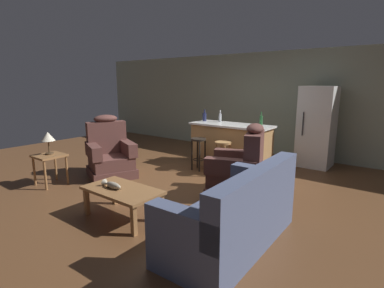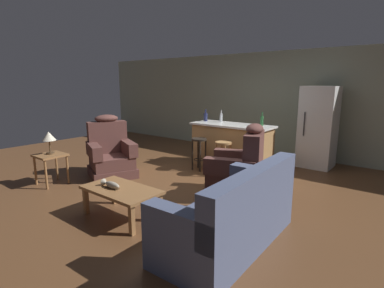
{
  "view_description": "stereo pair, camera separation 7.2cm",
  "coord_description": "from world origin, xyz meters",
  "px_view_note": "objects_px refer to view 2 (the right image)",
  "views": [
    {
      "loc": [
        3.26,
        -4.25,
        1.82
      ],
      "look_at": [
        0.05,
        -0.1,
        0.75
      ],
      "focal_mm": 28.0,
      "sensor_mm": 36.0,
      "label": 1
    },
    {
      "loc": [
        3.31,
        -4.21,
        1.82
      ],
      "look_at": [
        0.05,
        -0.1,
        0.75
      ],
      "focal_mm": 28.0,
      "sensor_mm": 36.0,
      "label": 2
    }
  ],
  "objects_px": {
    "bar_stool_left": "(199,148)",
    "bottle_tall_green": "(221,118)",
    "kitchen_island": "(231,145)",
    "fish_figurine": "(111,185)",
    "end_table": "(51,160)",
    "recliner_near_island": "(239,170)",
    "coffee_table": "(121,192)",
    "bar_stool_right": "(223,152)",
    "bottle_short_amber": "(206,117)",
    "refrigerator": "(318,127)",
    "table_lamp": "(49,137)",
    "recliner_near_lamp": "(111,154)",
    "couch": "(233,216)",
    "bottle_wine_dark": "(262,120)"
  },
  "relations": [
    {
      "from": "recliner_near_island",
      "to": "refrigerator",
      "type": "distance_m",
      "value": 2.67
    },
    {
      "from": "refrigerator",
      "to": "bar_stool_left",
      "type": "bearing_deg",
      "value": -135.55
    },
    {
      "from": "kitchen_island",
      "to": "bar_stool_left",
      "type": "relative_size",
      "value": 2.65
    },
    {
      "from": "fish_figurine",
      "to": "recliner_near_lamp",
      "type": "height_order",
      "value": "recliner_near_lamp"
    },
    {
      "from": "table_lamp",
      "to": "bar_stool_left",
      "type": "height_order",
      "value": "table_lamp"
    },
    {
      "from": "coffee_table",
      "to": "bottle_tall_green",
      "type": "height_order",
      "value": "bottle_tall_green"
    },
    {
      "from": "fish_figurine",
      "to": "kitchen_island",
      "type": "distance_m",
      "value": 3.21
    },
    {
      "from": "kitchen_island",
      "to": "bar_stool_left",
      "type": "xyz_separation_m",
      "value": [
        -0.41,
        -0.63,
        -0.01
      ]
    },
    {
      "from": "couch",
      "to": "fish_figurine",
      "type": "bearing_deg",
      "value": 11.84
    },
    {
      "from": "fish_figurine",
      "to": "recliner_near_island",
      "type": "height_order",
      "value": "recliner_near_island"
    },
    {
      "from": "kitchen_island",
      "to": "bottle_short_amber",
      "type": "xyz_separation_m",
      "value": [
        -0.76,
        0.07,
        0.57
      ]
    },
    {
      "from": "fish_figurine",
      "to": "kitchen_island",
      "type": "height_order",
      "value": "kitchen_island"
    },
    {
      "from": "kitchen_island",
      "to": "bar_stool_right",
      "type": "height_order",
      "value": "kitchen_island"
    },
    {
      "from": "bottle_tall_green",
      "to": "coffee_table",
      "type": "bearing_deg",
      "value": -80.65
    },
    {
      "from": "bottle_short_amber",
      "to": "fish_figurine",
      "type": "bearing_deg",
      "value": -76.49
    },
    {
      "from": "refrigerator",
      "to": "bar_stool_right",
      "type": "bearing_deg",
      "value": -124.57
    },
    {
      "from": "bar_stool_left",
      "to": "bottle_short_amber",
      "type": "relative_size",
      "value": 2.51
    },
    {
      "from": "fish_figurine",
      "to": "end_table",
      "type": "distance_m",
      "value": 2.0
    },
    {
      "from": "kitchen_island",
      "to": "bottle_wine_dark",
      "type": "bearing_deg",
      "value": 18.26
    },
    {
      "from": "recliner_near_island",
      "to": "bottle_tall_green",
      "type": "height_order",
      "value": "bottle_tall_green"
    },
    {
      "from": "bar_stool_right",
      "to": "bottle_tall_green",
      "type": "height_order",
      "value": "bottle_tall_green"
    },
    {
      "from": "recliner_near_lamp",
      "to": "bar_stool_right",
      "type": "relative_size",
      "value": 1.76
    },
    {
      "from": "recliner_near_lamp",
      "to": "kitchen_island",
      "type": "distance_m",
      "value": 2.56
    },
    {
      "from": "coffee_table",
      "to": "fish_figurine",
      "type": "height_order",
      "value": "fish_figurine"
    },
    {
      "from": "table_lamp",
      "to": "coffee_table",
      "type": "bearing_deg",
      "value": -3.15
    },
    {
      "from": "bottle_tall_green",
      "to": "bottle_wine_dark",
      "type": "xyz_separation_m",
      "value": [
        0.98,
        0.05,
        0.0
      ]
    },
    {
      "from": "coffee_table",
      "to": "bar_stool_right",
      "type": "height_order",
      "value": "bar_stool_right"
    },
    {
      "from": "end_table",
      "to": "bottle_wine_dark",
      "type": "relative_size",
      "value": 1.97
    },
    {
      "from": "recliner_near_lamp",
      "to": "recliner_near_island",
      "type": "relative_size",
      "value": 1.0
    },
    {
      "from": "recliner_near_lamp",
      "to": "kitchen_island",
      "type": "xyz_separation_m",
      "value": [
        1.57,
        2.02,
        0.06
      ]
    },
    {
      "from": "end_table",
      "to": "bottle_short_amber",
      "type": "distance_m",
      "value": 3.39
    },
    {
      "from": "fish_figurine",
      "to": "bottle_tall_green",
      "type": "relative_size",
      "value": 1.25
    },
    {
      "from": "end_table",
      "to": "recliner_near_lamp",
      "type": "bearing_deg",
      "value": 69.35
    },
    {
      "from": "table_lamp",
      "to": "bottle_wine_dark",
      "type": "relative_size",
      "value": 1.45
    },
    {
      "from": "bottle_tall_green",
      "to": "couch",
      "type": "bearing_deg",
      "value": -54.63
    },
    {
      "from": "couch",
      "to": "bar_stool_left",
      "type": "relative_size",
      "value": 2.83
    },
    {
      "from": "coffee_table",
      "to": "recliner_near_island",
      "type": "relative_size",
      "value": 0.92
    },
    {
      "from": "coffee_table",
      "to": "end_table",
      "type": "distance_m",
      "value": 2.13
    },
    {
      "from": "bottle_short_amber",
      "to": "recliner_near_island",
      "type": "bearing_deg",
      "value": -39.85
    },
    {
      "from": "recliner_near_lamp",
      "to": "bar_stool_left",
      "type": "xyz_separation_m",
      "value": [
        1.16,
        1.39,
        0.05
      ]
    },
    {
      "from": "coffee_table",
      "to": "recliner_near_lamp",
      "type": "height_order",
      "value": "recliner_near_lamp"
    },
    {
      "from": "fish_figurine",
      "to": "refrigerator",
      "type": "height_order",
      "value": "refrigerator"
    },
    {
      "from": "table_lamp",
      "to": "bar_stool_left",
      "type": "bearing_deg",
      "value": 56.74
    },
    {
      "from": "bottle_short_amber",
      "to": "bottle_wine_dark",
      "type": "bearing_deg",
      "value": 5.37
    },
    {
      "from": "bar_stool_left",
      "to": "bottle_tall_green",
      "type": "bearing_deg",
      "value": 87.57
    },
    {
      "from": "recliner_near_island",
      "to": "bar_stool_left",
      "type": "relative_size",
      "value": 1.76
    },
    {
      "from": "kitchen_island",
      "to": "bar_stool_left",
      "type": "distance_m",
      "value": 0.75
    },
    {
      "from": "end_table",
      "to": "kitchen_island",
      "type": "height_order",
      "value": "kitchen_island"
    },
    {
      "from": "bar_stool_right",
      "to": "bottle_short_amber",
      "type": "xyz_separation_m",
      "value": [
        -0.95,
        0.7,
        0.58
      ]
    },
    {
      "from": "recliner_near_island",
      "to": "bottle_wine_dark",
      "type": "distance_m",
      "value": 1.76
    }
  ]
}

